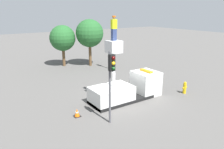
{
  "coord_description": "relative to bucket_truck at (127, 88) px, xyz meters",
  "views": [
    {
      "loc": [
        -9.67,
        -13.12,
        6.97
      ],
      "look_at": [
        -1.75,
        -1.26,
        2.76
      ],
      "focal_mm": 35.0,
      "sensor_mm": 36.0,
      "label": 1
    }
  ],
  "objects": [
    {
      "name": "tree_left_bg",
      "position": [
        -0.04,
        13.33,
        2.68
      ],
      "size": [
        3.23,
        3.23,
        5.22
      ],
      "color": "brown",
      "rests_on": "ground"
    },
    {
      "name": "traffic_light_pole",
      "position": [
        -3.3,
        -2.67,
        2.41
      ],
      "size": [
        0.34,
        0.57,
        4.66
      ],
      "color": "#515156",
      "rests_on": "ground"
    },
    {
      "name": "worker",
      "position": [
        -1.29,
        0.0,
        4.84
      ],
      "size": [
        0.4,
        0.26,
        1.75
      ],
      "color": "navy",
      "rests_on": "bucket_truck"
    },
    {
      "name": "traffic_cone_rear",
      "position": [
        -4.7,
        -0.57,
        -0.63
      ],
      "size": [
        0.45,
        0.45,
        0.57
      ],
      "color": "black",
      "rests_on": "ground"
    },
    {
      "name": "fire_hydrant",
      "position": [
        4.94,
        -1.8,
        -0.38
      ],
      "size": [
        0.52,
        0.28,
        1.06
      ],
      "color": "gold",
      "rests_on": "ground"
    },
    {
      "name": "bucket_truck",
      "position": [
        0.0,
        0.0,
        0.0
      ],
      "size": [
        6.12,
        2.14,
        4.86
      ],
      "color": "black",
      "rests_on": "ground"
    },
    {
      "name": "ground_plane",
      "position": [
        -0.55,
        0.0,
        -0.9
      ],
      "size": [
        120.0,
        120.0,
        0.0
      ],
      "primitive_type": "plane",
      "color": "#565451"
    },
    {
      "name": "traffic_light_across",
      "position": [
        4.11,
        8.1,
        2.74
      ],
      "size": [
        0.34,
        0.57,
        5.14
      ],
      "color": "#515156",
      "rests_on": "ground"
    },
    {
      "name": "tree_right_bg",
      "position": [
        2.89,
        11.59,
        3.26
      ],
      "size": [
        3.49,
        3.49,
        5.93
      ],
      "color": "brown",
      "rests_on": "ground"
    }
  ]
}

